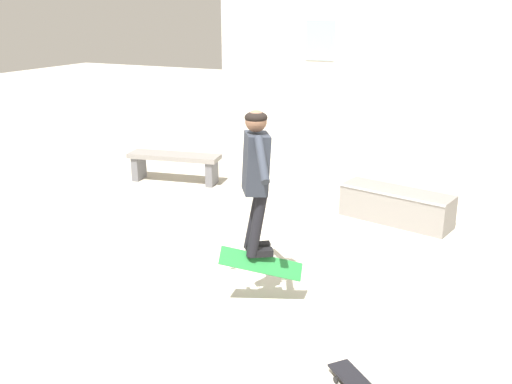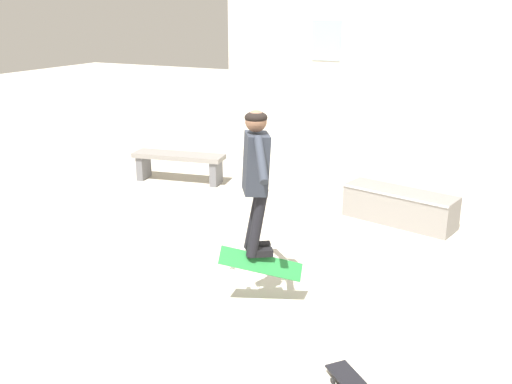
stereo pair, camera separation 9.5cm
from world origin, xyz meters
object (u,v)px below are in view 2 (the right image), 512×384
at_px(park_bench, 179,161).
at_px(skate_ledge, 399,207).
at_px(skateboard_flipping, 261,264).
at_px(skater, 256,170).

bearing_deg(park_bench, skate_ledge, -14.95).
distance_m(park_bench, skate_ledge, 3.95).
height_order(skate_ledge, skateboard_flipping, skateboard_flipping).
relative_size(skate_ledge, skateboard_flipping, 2.17).
bearing_deg(skater, skateboard_flipping, -72.58).
bearing_deg(skateboard_flipping, skate_ledge, 45.76).
bearing_deg(skate_ledge, skateboard_flipping, -91.48).
height_order(skate_ledge, skater, skater).
height_order(park_bench, skater, skater).
relative_size(park_bench, skateboard_flipping, 2.20).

